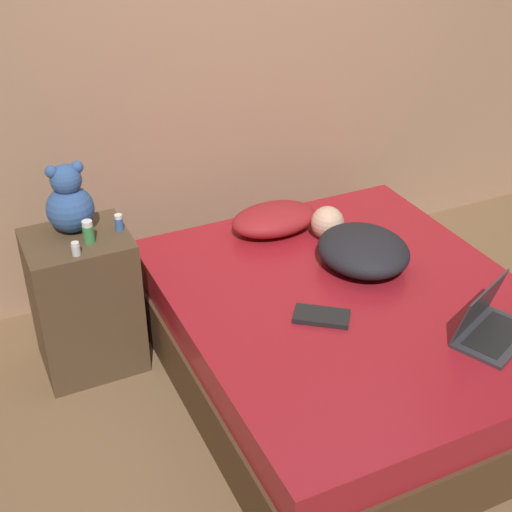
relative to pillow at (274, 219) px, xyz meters
name	(u,v)px	position (x,y,z in m)	size (l,w,h in m)	color
ground_plane	(347,374)	(0.06, -0.68, -0.53)	(12.00, 12.00, 0.00)	brown
wall_back	(242,42)	(0.06, 0.51, 0.77)	(8.00, 0.06, 2.60)	tan
bed	(350,337)	(0.06, -0.68, -0.30)	(1.57, 1.82, 0.46)	#4C331E
nightstand	(85,302)	(-1.01, -0.05, -0.18)	(0.46, 0.40, 0.70)	brown
pillow	(274,219)	(0.00, 0.00, 0.00)	(0.46, 0.30, 0.14)	maroon
person_lying	(359,246)	(0.23, -0.44, 0.01)	(0.45, 0.63, 0.17)	black
laptop	(489,325)	(0.41, -1.16, -0.02)	(0.42, 0.35, 0.23)	#333338
teddy_bear	(69,202)	(-1.01, 0.02, 0.31)	(0.21, 0.21, 0.33)	#335693
bottle_blue	(119,223)	(-0.82, -0.07, 0.21)	(0.04, 0.04, 0.08)	#3866B2
bottle_clear	(76,249)	(-1.04, -0.20, 0.20)	(0.04, 0.04, 0.06)	silver
bottle_green	(88,232)	(-0.97, -0.12, 0.22)	(0.05, 0.05, 0.11)	#3D8E4C
book	(322,316)	(-0.16, -0.77, -0.06)	(0.26, 0.24, 0.02)	black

